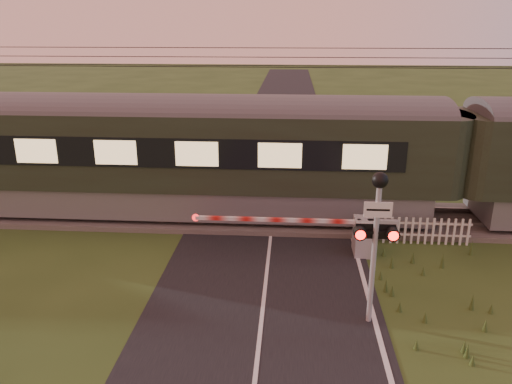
# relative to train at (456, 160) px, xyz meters

# --- Properties ---
(ground) EXTENTS (160.00, 160.00, 0.00)m
(ground) POSITION_rel_train_xyz_m (-6.35, -6.50, -2.38)
(ground) COLOR #2B4119
(ground) RESTS_ON ground
(road) EXTENTS (6.00, 140.00, 0.03)m
(road) POSITION_rel_train_xyz_m (-6.33, -6.73, -2.37)
(road) COLOR black
(road) RESTS_ON ground
(track_bed) EXTENTS (140.00, 3.40, 0.39)m
(track_bed) POSITION_rel_train_xyz_m (-6.35, 0.00, -2.32)
(track_bed) COLOR #47423D
(track_bed) RESTS_ON ground
(overhead_wires) EXTENTS (120.00, 0.62, 0.62)m
(overhead_wires) POSITION_rel_train_xyz_m (-6.35, 0.00, 3.34)
(overhead_wires) COLOR black
(overhead_wires) RESTS_ON ground
(train) EXTENTS (45.09, 3.11, 4.21)m
(train) POSITION_rel_train_xyz_m (0.00, 0.00, 0.00)
(train) COLOR slate
(train) RESTS_ON ground
(boom_gate) EXTENTS (6.42, 0.88, 1.17)m
(boom_gate) POSITION_rel_train_xyz_m (-3.68, -2.75, -1.75)
(boom_gate) COLOR gray
(boom_gate) RESTS_ON ground
(crossing_signal) EXTENTS (0.96, 0.37, 3.78)m
(crossing_signal) POSITION_rel_train_xyz_m (-3.75, -6.57, 0.21)
(crossing_signal) COLOR gray
(crossing_signal) RESTS_ON ground
(picket_fence) EXTENTS (3.80, 0.08, 0.92)m
(picket_fence) POSITION_rel_train_xyz_m (-1.72, -1.89, -1.92)
(picket_fence) COLOR silver
(picket_fence) RESTS_ON ground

